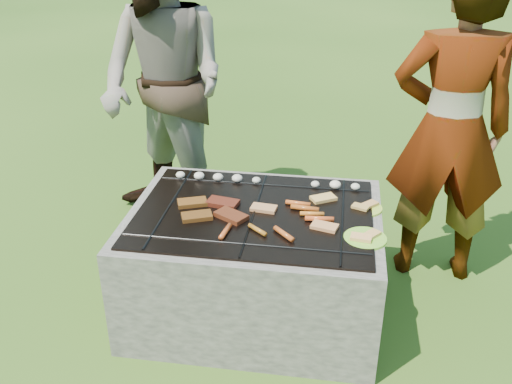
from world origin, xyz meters
TOP-DOWN VIEW (x-y plane):
  - lawn at (0.00, 0.00)m, footprint 60.00×60.00m
  - fire_pit at (0.00, 0.00)m, footprint 1.30×1.00m
  - mushrooms at (-0.03, 0.34)m, footprint 1.05×0.06m
  - pork_slabs at (-0.22, -0.03)m, footprint 0.41×0.29m
  - sausages at (0.19, -0.07)m, footprint 0.53×0.43m
  - bread_on_grate at (0.25, 0.04)m, footprint 0.46×0.42m
  - plate_far at (0.56, 0.14)m, footprint 0.25×0.25m
  - plate_near at (0.56, -0.17)m, footprint 0.26×0.26m
  - cook at (1.01, 0.54)m, footprint 0.67×0.45m
  - bystander at (-0.73, 0.90)m, footprint 1.20×1.13m

SIDE VIEW (x-z plane):
  - lawn at x=0.00m, z-range 0.00..0.00m
  - fire_pit at x=0.00m, z-range -0.03..0.59m
  - plate_far at x=0.56m, z-range 0.60..0.62m
  - plate_near at x=0.56m, z-range 0.59..0.63m
  - bread_on_grate at x=0.25m, z-range 0.61..0.63m
  - pork_slabs at x=-0.22m, z-range 0.61..0.64m
  - sausages at x=0.19m, z-range 0.61..0.64m
  - mushrooms at x=-0.03m, z-range 0.61..0.65m
  - cook at x=1.01m, z-range 0.00..1.83m
  - bystander at x=-0.73m, z-range 0.00..1.97m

